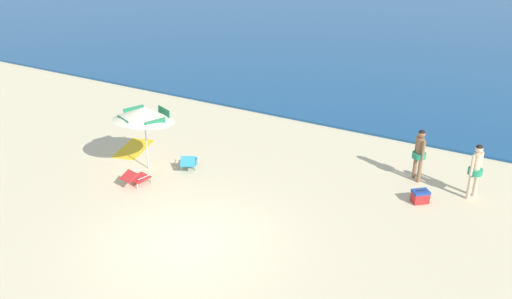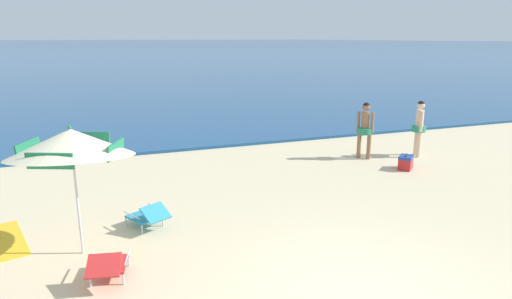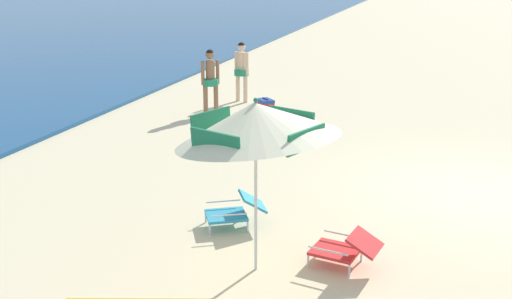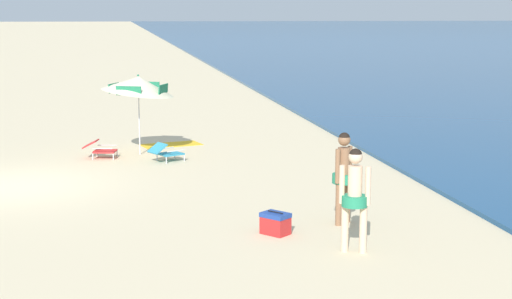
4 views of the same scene
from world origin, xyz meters
name	(u,v)px [view 2 (image 2 of 4)]	position (x,y,z in m)	size (l,w,h in m)	color
ocean_water	(94,42)	(0.00, 409.46, 0.05)	(800.00, 800.00, 0.10)	navy
beach_umbrella_striped_main	(71,143)	(-3.75, 3.02, 2.00)	(2.46, 2.49, 2.37)	silver
lounge_chair_under_umbrella	(108,265)	(-3.36, 1.91, 0.27)	(0.71, 0.98, 0.52)	red
lounge_chair_beside_umbrella	(148,215)	(-2.53, 3.69, 0.27)	(0.88, 1.03, 0.53)	teal
person_standing_near_shore	(419,124)	(6.22, 6.31, 1.03)	(0.44, 0.49, 1.78)	beige
person_standing_beside	(365,126)	(4.44, 6.64, 1.03)	(0.43, 0.43, 1.77)	#8C6042
cooler_box	(406,162)	(4.92, 5.22, 0.20)	(0.60, 0.59, 0.43)	red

